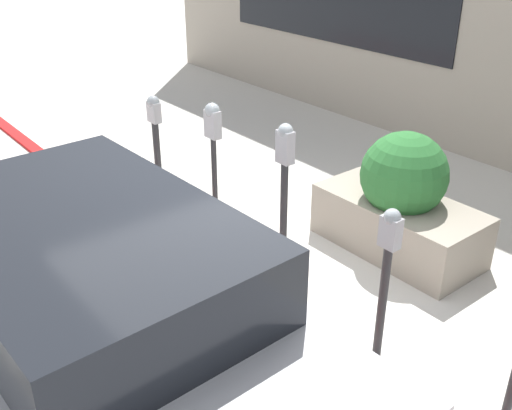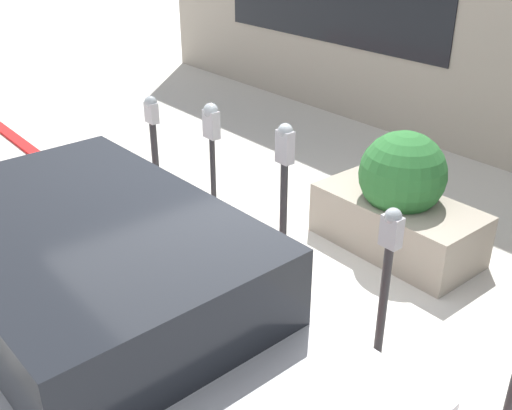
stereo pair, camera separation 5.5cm
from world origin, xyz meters
The scene contains 8 objects.
ground_plane centered at (0.00, 0.00, 0.00)m, with size 40.00×40.00×0.00m, color beige.
curb_strip centered at (0.00, 0.08, 0.02)m, with size 15.35×0.16×0.04m.
parking_meter_second centered at (-1.14, -0.39, 0.82)m, with size 0.14×0.12×1.25m.
parking_meter_middle centered at (-0.02, -0.41, 1.02)m, with size 0.14×0.12×1.55m.
parking_meter_fourth centered at (1.03, -0.44, 1.07)m, with size 0.17×0.14×1.46m.
parking_meter_farthest centered at (2.15, -0.45, 0.82)m, with size 0.16×0.14×1.27m.
planter_box centered at (-0.21, -1.74, 0.51)m, with size 1.62×0.83×1.22m.
parked_car_front centered at (-0.12, 1.42, 0.78)m, with size 4.52×1.86×1.44m.
Camera 2 is at (-3.31, 2.61, 3.08)m, focal length 42.00 mm.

